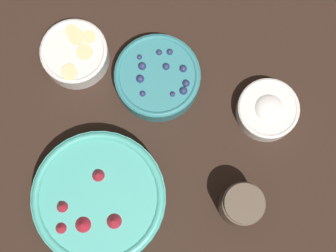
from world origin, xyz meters
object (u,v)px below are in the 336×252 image
(bowl_strawberries, at_px, (100,199))
(bowl_cream, at_px, (268,110))
(bowl_bananas, at_px, (75,54))
(jar_chocolate, at_px, (241,205))
(bowl_blueberries, at_px, (159,78))

(bowl_strawberries, relative_size, bowl_cream, 2.07)
(bowl_strawberries, bearing_deg, bowl_bananas, 105.30)
(bowl_bananas, xyz_separation_m, bowl_cream, (0.39, -0.09, -0.00))
(bowl_bananas, distance_m, jar_chocolate, 0.44)
(jar_chocolate, bearing_deg, bowl_strawberries, -178.45)
(jar_chocolate, bearing_deg, bowl_cream, 76.20)
(bowl_cream, bearing_deg, jar_chocolate, -103.80)
(bowl_bananas, height_order, jar_chocolate, jar_chocolate)
(bowl_strawberries, distance_m, bowl_bananas, 0.29)
(bowl_bananas, relative_size, bowl_cream, 1.11)
(bowl_blueberries, distance_m, bowl_bananas, 0.17)
(bowl_blueberries, xyz_separation_m, bowl_bananas, (-0.17, 0.04, 0.00))
(bowl_strawberries, xyz_separation_m, bowl_cream, (0.31, 0.20, -0.02))
(bowl_strawberries, height_order, bowl_cream, bowl_strawberries)
(bowl_strawberries, bearing_deg, jar_chocolate, 1.55)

